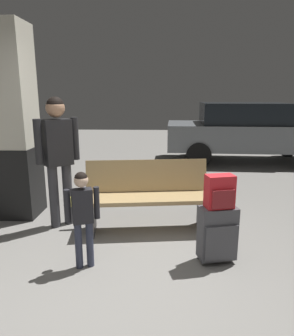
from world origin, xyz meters
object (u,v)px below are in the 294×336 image
structural_pillar (13,124)px  adult (58,148)px  parked_car_near (246,131)px  bench (148,196)px  suitcase (218,233)px  backpack_bright (220,192)px  child (82,210)px

structural_pillar → adult: size_ratio=1.56×
parked_car_near → bench: bearing=-118.7°
suitcase → parked_car_near: (1.61, 5.13, 0.48)m
bench → backpack_bright: bearing=-47.1°
suitcase → adult: (-1.92, 0.88, 0.73)m
child → adult: (-0.55, 1.04, 0.43)m
child → parked_car_near: size_ratio=0.24×
bench → backpack_bright: backpack_bright is taller
child → backpack_bright: bearing=6.6°
backpack_bright → parked_car_near: bearing=72.6°
suitcase → bench: bearing=132.9°
adult → structural_pillar: bearing=153.4°
adult → bench: bearing=-3.2°
suitcase → child: child is taller
bench → suitcase: bearing=-47.1°
structural_pillar → child: structural_pillar is taller
suitcase → parked_car_near: 5.40m
suitcase → backpack_bright: 0.45m
suitcase → child: size_ratio=0.60×
structural_pillar → adult: bearing=-26.6°
suitcase → child: 1.41m
backpack_bright → structural_pillar: bearing=154.8°
structural_pillar → parked_car_near: bearing=42.4°
bench → adult: adult is taller
suitcase → structural_pillar: bearing=154.8°
child → adult: 1.25m
backpack_bright → adult: adult is taller
backpack_bright → parked_car_near: (1.61, 5.13, 0.03)m
bench → parked_car_near: 4.94m
child → adult: size_ratio=0.59×
child → bench: bearing=58.1°
bench → adult: 1.31m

